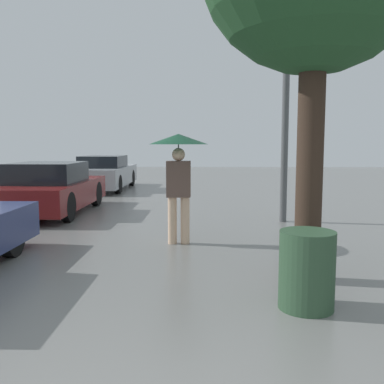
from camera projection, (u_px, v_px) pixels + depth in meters
The scene contains 5 objects.
pedestrian at pixel (178, 159), 7.14m from camera, with size 0.99×0.99×1.86m.
parked_car_middle at pixel (51, 189), 10.50m from camera, with size 1.77×4.04×1.25m.
parked_car_farthest at pixel (105, 173), 16.00m from camera, with size 1.70×4.53×1.26m.
street_lamp at pixel (285, 116), 9.11m from camera, with size 0.25×0.25×4.12m.
trash_bin at pixel (307, 270), 4.39m from camera, with size 0.57×0.57×0.81m.
Camera 1 is at (0.42, -1.50, 1.69)m, focal length 40.00 mm.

